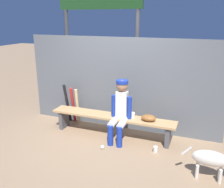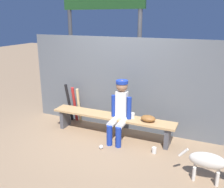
{
  "view_description": "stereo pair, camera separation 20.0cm",
  "coord_description": "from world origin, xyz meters",
  "px_view_note": "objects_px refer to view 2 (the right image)",
  "views": [
    {
      "loc": [
        1.68,
        -4.34,
        2.31
      ],
      "look_at": [
        0.0,
        0.0,
        0.89
      ],
      "focal_mm": 40.18,
      "sensor_mm": 36.0,
      "label": 1
    },
    {
      "loc": [
        1.87,
        -4.26,
        2.31
      ],
      "look_at": [
        0.0,
        0.0,
        0.89
      ],
      "focal_mm": 40.18,
      "sensor_mm": 36.0,
      "label": 2
    }
  ],
  "objects_px": {
    "bat_aluminum_red": "(75,104)",
    "cup_on_ground": "(154,150)",
    "cup_on_bench": "(133,116)",
    "scoreboard": "(105,7)",
    "bat_aluminum_black": "(69,102)",
    "baseball": "(101,147)",
    "bat_wood_natural": "(79,106)",
    "baseball_glove": "(148,118)",
    "dugout_bench": "(112,120)",
    "player_seated": "(120,109)",
    "dog": "(212,162)"
  },
  "relations": [
    {
      "from": "dugout_bench",
      "to": "baseball",
      "type": "height_order",
      "value": "dugout_bench"
    },
    {
      "from": "cup_on_bench",
      "to": "scoreboard",
      "type": "distance_m",
      "value": 2.76
    },
    {
      "from": "bat_aluminum_black",
      "to": "cup_on_ground",
      "type": "distance_m",
      "value": 2.3
    },
    {
      "from": "cup_on_bench",
      "to": "bat_aluminum_red",
      "type": "bearing_deg",
      "value": 168.9
    },
    {
      "from": "bat_wood_natural",
      "to": "baseball",
      "type": "xyz_separation_m",
      "value": [
        0.98,
        -0.87,
        -0.37
      ]
    },
    {
      "from": "dugout_bench",
      "to": "scoreboard",
      "type": "relative_size",
      "value": 0.71
    },
    {
      "from": "player_seated",
      "to": "bat_aluminum_red",
      "type": "distance_m",
      "value": 1.37
    },
    {
      "from": "dugout_bench",
      "to": "player_seated",
      "type": "bearing_deg",
      "value": -27.49
    },
    {
      "from": "dugout_bench",
      "to": "bat_wood_natural",
      "type": "distance_m",
      "value": 0.99
    },
    {
      "from": "cup_on_ground",
      "to": "dog",
      "type": "relative_size",
      "value": 0.13
    },
    {
      "from": "player_seated",
      "to": "cup_on_ground",
      "type": "height_order",
      "value": "player_seated"
    },
    {
      "from": "bat_aluminum_red",
      "to": "cup_on_ground",
      "type": "height_order",
      "value": "bat_aluminum_red"
    },
    {
      "from": "cup_on_bench",
      "to": "scoreboard",
      "type": "xyz_separation_m",
      "value": [
        -1.22,
        1.38,
        2.06
      ]
    },
    {
      "from": "bat_aluminum_red",
      "to": "scoreboard",
      "type": "height_order",
      "value": "scoreboard"
    },
    {
      "from": "bat_aluminum_red",
      "to": "baseball_glove",
      "type": "bearing_deg",
      "value": -10.22
    },
    {
      "from": "dugout_bench",
      "to": "player_seated",
      "type": "xyz_separation_m",
      "value": [
        0.21,
        -0.11,
        0.29
      ]
    },
    {
      "from": "dog",
      "to": "baseball",
      "type": "bearing_deg",
      "value": 172.88
    },
    {
      "from": "bat_aluminum_black",
      "to": "cup_on_ground",
      "type": "relative_size",
      "value": 8.22
    },
    {
      "from": "bat_wood_natural",
      "to": "dog",
      "type": "xyz_separation_m",
      "value": [
        2.86,
        -1.11,
        -0.07
      ]
    },
    {
      "from": "bat_aluminum_black",
      "to": "cup_on_bench",
      "type": "distance_m",
      "value": 1.66
    },
    {
      "from": "bat_aluminum_black",
      "to": "baseball",
      "type": "xyz_separation_m",
      "value": [
        1.24,
        -0.88,
        -0.41
      ]
    },
    {
      "from": "bat_aluminum_red",
      "to": "baseball",
      "type": "relative_size",
      "value": 11.42
    },
    {
      "from": "cup_on_ground",
      "to": "cup_on_bench",
      "type": "relative_size",
      "value": 1.0
    },
    {
      "from": "bat_aluminum_red",
      "to": "cup_on_bench",
      "type": "distance_m",
      "value": 1.53
    },
    {
      "from": "scoreboard",
      "to": "dog",
      "type": "height_order",
      "value": "scoreboard"
    },
    {
      "from": "scoreboard",
      "to": "player_seated",
      "type": "bearing_deg",
      "value": -56.47
    },
    {
      "from": "baseball",
      "to": "bat_aluminum_red",
      "type": "bearing_deg",
      "value": 140.86
    },
    {
      "from": "baseball",
      "to": "cup_on_ground",
      "type": "bearing_deg",
      "value": 14.37
    },
    {
      "from": "dugout_bench",
      "to": "baseball",
      "type": "distance_m",
      "value": 0.65
    },
    {
      "from": "cup_on_bench",
      "to": "scoreboard",
      "type": "height_order",
      "value": "scoreboard"
    },
    {
      "from": "dugout_bench",
      "to": "cup_on_ground",
      "type": "distance_m",
      "value": 1.06
    },
    {
      "from": "baseball_glove",
      "to": "scoreboard",
      "type": "distance_m",
      "value": 2.93
    },
    {
      "from": "dugout_bench",
      "to": "bat_wood_natural",
      "type": "height_order",
      "value": "bat_wood_natural"
    },
    {
      "from": "cup_on_ground",
      "to": "bat_aluminum_red",
      "type": "bearing_deg",
      "value": 161.98
    },
    {
      "from": "dugout_bench",
      "to": "baseball_glove",
      "type": "distance_m",
      "value": 0.76
    },
    {
      "from": "bat_wood_natural",
      "to": "baseball",
      "type": "distance_m",
      "value": 1.36
    },
    {
      "from": "cup_on_ground",
      "to": "bat_aluminum_black",
      "type": "bearing_deg",
      "value": 163.48
    },
    {
      "from": "bat_aluminum_red",
      "to": "baseball",
      "type": "bearing_deg",
      "value": -39.14
    },
    {
      "from": "dog",
      "to": "player_seated",
      "type": "bearing_deg",
      "value": 157.65
    },
    {
      "from": "bat_wood_natural",
      "to": "cup_on_bench",
      "type": "distance_m",
      "value": 1.39
    },
    {
      "from": "dugout_bench",
      "to": "player_seated",
      "type": "relative_size",
      "value": 2.16
    },
    {
      "from": "baseball_glove",
      "to": "scoreboard",
      "type": "height_order",
      "value": "scoreboard"
    },
    {
      "from": "bat_wood_natural",
      "to": "cup_on_ground",
      "type": "height_order",
      "value": "bat_wood_natural"
    },
    {
      "from": "bat_aluminum_red",
      "to": "scoreboard",
      "type": "distance_m",
      "value": 2.41
    },
    {
      "from": "cup_on_ground",
      "to": "baseball_glove",
      "type": "bearing_deg",
      "value": 123.69
    },
    {
      "from": "bat_aluminum_black",
      "to": "bat_aluminum_red",
      "type": "bearing_deg",
      "value": 7.34
    },
    {
      "from": "bat_wood_natural",
      "to": "bat_aluminum_black",
      "type": "distance_m",
      "value": 0.27
    },
    {
      "from": "bat_aluminum_red",
      "to": "dog",
      "type": "relative_size",
      "value": 1.0
    },
    {
      "from": "cup_on_ground",
      "to": "scoreboard",
      "type": "bearing_deg",
      "value": 135.29
    },
    {
      "from": "bat_wood_natural",
      "to": "dugout_bench",
      "type": "bearing_deg",
      "value": -17.43
    }
  ]
}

